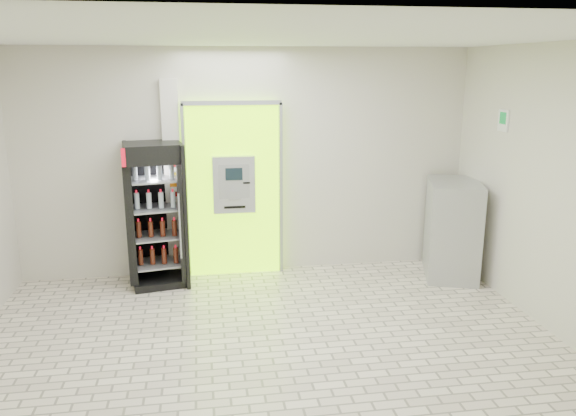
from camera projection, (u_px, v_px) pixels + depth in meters
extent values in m
plane|color=beige|center=(272.00, 358.00, 5.45)|extent=(6.00, 6.00, 0.00)
plane|color=beige|center=(248.00, 163.00, 7.47)|extent=(6.00, 0.00, 6.00)
plane|color=beige|center=(337.00, 336.00, 2.69)|extent=(6.00, 0.00, 6.00)
plane|color=beige|center=(573.00, 197.00, 5.53)|extent=(0.00, 5.00, 5.00)
plane|color=white|center=(270.00, 36.00, 4.71)|extent=(6.00, 6.00, 0.00)
cube|color=#97FF00|center=(234.00, 190.00, 7.46)|extent=(1.20, 0.12, 2.30)
cube|color=gray|center=(232.00, 103.00, 7.11)|extent=(1.28, 0.04, 0.06)
cube|color=gray|center=(185.00, 193.00, 7.30)|extent=(0.04, 0.04, 2.30)
cube|color=gray|center=(281.00, 190.00, 7.49)|extent=(0.04, 0.04, 2.30)
cube|color=black|center=(242.00, 238.00, 7.59)|extent=(0.62, 0.01, 0.67)
cube|color=black|center=(206.00, 129.00, 7.16)|extent=(0.22, 0.01, 0.18)
cube|color=#A6A9AE|center=(234.00, 185.00, 7.33)|extent=(0.55, 0.12, 0.75)
cube|color=black|center=(234.00, 174.00, 7.23)|extent=(0.22, 0.01, 0.16)
cube|color=gray|center=(234.00, 195.00, 7.30)|extent=(0.16, 0.01, 0.12)
cube|color=black|center=(247.00, 183.00, 7.29)|extent=(0.09, 0.01, 0.02)
cube|color=black|center=(235.00, 207.00, 7.34)|extent=(0.28, 0.01, 0.03)
cube|color=silver|center=(173.00, 181.00, 7.33)|extent=(0.22, 0.10, 2.60)
cube|color=#193FB2|center=(172.00, 155.00, 7.19)|extent=(0.09, 0.01, 0.06)
cube|color=red|center=(172.00, 165.00, 7.22)|extent=(0.09, 0.01, 0.06)
cube|color=yellow|center=(173.00, 175.00, 7.25)|extent=(0.09, 0.01, 0.06)
cube|color=orange|center=(173.00, 185.00, 7.29)|extent=(0.09, 0.01, 0.06)
cube|color=red|center=(174.00, 194.00, 7.32)|extent=(0.09, 0.01, 0.06)
cube|color=black|center=(157.00, 215.00, 7.13)|extent=(0.79, 0.74, 1.84)
cube|color=black|center=(158.00, 209.00, 7.41)|extent=(0.69, 0.17, 1.84)
cube|color=red|center=(151.00, 156.00, 6.64)|extent=(0.67, 0.13, 0.22)
cube|color=white|center=(151.00, 156.00, 6.63)|extent=(0.38, 0.07, 0.06)
cube|color=black|center=(160.00, 279.00, 7.34)|extent=(0.79, 0.74, 0.09)
cylinder|color=gray|center=(180.00, 227.00, 6.87)|extent=(0.03, 0.03, 0.83)
cube|color=gray|center=(159.00, 263.00, 7.29)|extent=(0.66, 0.63, 0.02)
cube|color=gray|center=(158.00, 236.00, 7.20)|extent=(0.66, 0.63, 0.02)
cube|color=gray|center=(156.00, 208.00, 7.11)|extent=(0.66, 0.63, 0.02)
cube|color=gray|center=(154.00, 179.00, 7.02)|extent=(0.66, 0.63, 0.02)
cube|color=#A6A9AE|center=(452.00, 229.00, 7.49)|extent=(0.91, 1.12, 1.29)
cube|color=gray|center=(429.00, 225.00, 7.42)|extent=(0.29, 0.90, 0.01)
cube|color=white|center=(503.00, 121.00, 6.71)|extent=(0.02, 0.22, 0.26)
cube|color=#0B8134|center=(503.00, 118.00, 6.71)|extent=(0.00, 0.14, 0.14)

